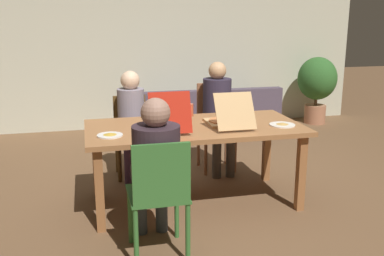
% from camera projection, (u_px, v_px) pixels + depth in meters
% --- Properties ---
extents(ground_plane, '(20.00, 20.00, 0.00)m').
position_uv_depth(ground_plane, '(194.00, 202.00, 4.32)').
color(ground_plane, brown).
extents(back_wall, '(7.00, 0.12, 2.75)m').
position_uv_depth(back_wall, '(146.00, 40.00, 6.98)').
color(back_wall, beige).
rests_on(back_wall, ground).
extents(dining_table, '(1.99, 0.99, 0.76)m').
position_uv_depth(dining_table, '(195.00, 134.00, 4.15)').
color(dining_table, '#9F683C').
rests_on(dining_table, ground).
extents(chair_0, '(0.42, 0.45, 0.92)m').
position_uv_depth(chair_0, '(159.00, 192.00, 3.18)').
color(chair_0, '#356E30').
rests_on(chair_0, ground).
extents(person_0, '(0.35, 0.56, 1.19)m').
position_uv_depth(person_0, '(155.00, 161.00, 3.28)').
color(person_0, '#3E434A').
rests_on(person_0, ground).
extents(chair_1, '(0.40, 0.39, 0.99)m').
position_uv_depth(chair_1, '(214.00, 121.00, 5.19)').
color(chair_1, '#915837').
rests_on(chair_1, ground).
extents(person_1, '(0.32, 0.49, 1.26)m').
position_uv_depth(person_1, '(218.00, 108.00, 5.01)').
color(person_1, '#443F3A').
rests_on(person_1, ground).
extents(chair_2, '(0.38, 0.39, 0.88)m').
position_uv_depth(chair_2, '(131.00, 133.00, 4.98)').
color(chair_2, brown).
rests_on(chair_2, ground).
extents(person_2, '(0.29, 0.51, 1.18)m').
position_uv_depth(person_2, '(132.00, 117.00, 4.80)').
color(person_2, '#412D4B').
rests_on(person_2, ground).
extents(pizza_box_0, '(0.35, 0.54, 0.33)m').
position_uv_depth(pizza_box_0, '(227.00, 120.00, 4.15)').
color(pizza_box_0, tan).
rests_on(pizza_box_0, dining_table).
extents(pizza_box_1, '(0.36, 0.48, 0.37)m').
position_uv_depth(pizza_box_1, '(166.00, 124.00, 3.96)').
color(pizza_box_1, red).
rests_on(pizza_box_1, dining_table).
extents(plate_0, '(0.22, 0.22, 0.03)m').
position_uv_depth(plate_0, '(110.00, 135.00, 3.77)').
color(plate_0, white).
rests_on(plate_0, dining_table).
extents(plate_1, '(0.24, 0.24, 0.03)m').
position_uv_depth(plate_1, '(282.00, 125.00, 4.13)').
color(plate_1, white).
rests_on(plate_1, dining_table).
extents(drinking_glass_0, '(0.08, 0.08, 0.12)m').
position_uv_depth(drinking_glass_0, '(190.00, 110.00, 4.51)').
color(drinking_glass_0, '#BE492D').
rests_on(drinking_glass_0, dining_table).
extents(drinking_glass_1, '(0.07, 0.07, 0.12)m').
position_uv_depth(drinking_glass_1, '(228.00, 109.00, 4.57)').
color(drinking_glass_1, silver).
rests_on(drinking_glass_1, dining_table).
extents(couch, '(2.10, 0.77, 0.70)m').
position_uv_depth(couch, '(209.00, 116.00, 6.83)').
color(couch, '#514557').
rests_on(couch, ground).
extents(potted_plant, '(0.64, 0.64, 1.10)m').
position_uv_depth(potted_plant, '(317.00, 83.00, 7.32)').
color(potted_plant, '#AF704F').
rests_on(potted_plant, ground).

